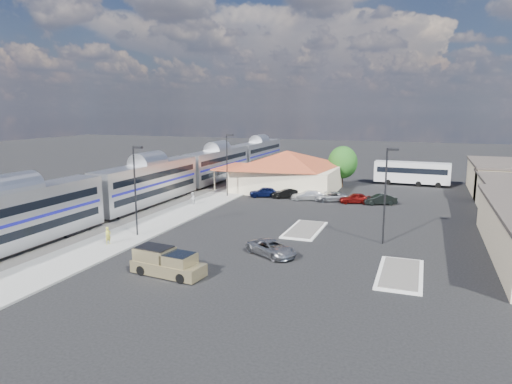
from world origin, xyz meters
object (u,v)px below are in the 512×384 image
(pickup_truck, at_px, (168,263))
(station_depot, at_px, (287,170))
(suv, at_px, (272,248))
(coach_bus, at_px, (412,172))

(pickup_truck, bearing_deg, station_depot, 9.62)
(suv, xyz_separation_m, coach_bus, (10.10, 42.99, 1.52))
(pickup_truck, height_order, coach_bus, coach_bus)
(station_depot, height_order, coach_bus, station_depot)
(station_depot, xyz_separation_m, pickup_truck, (2.00, -38.15, -2.19))
(pickup_truck, bearing_deg, suv, -32.87)
(pickup_truck, xyz_separation_m, coach_bus, (16.00, 50.15, 1.26))
(suv, bearing_deg, pickup_truck, 170.24)
(station_depot, height_order, pickup_truck, station_depot)
(station_depot, relative_size, suv, 3.77)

